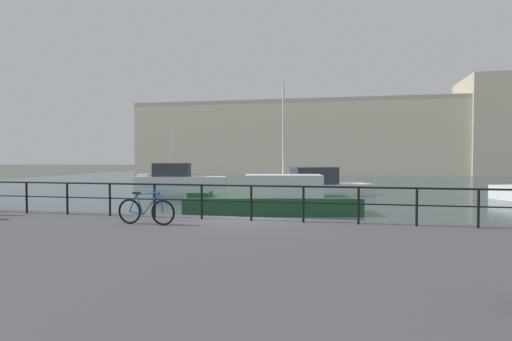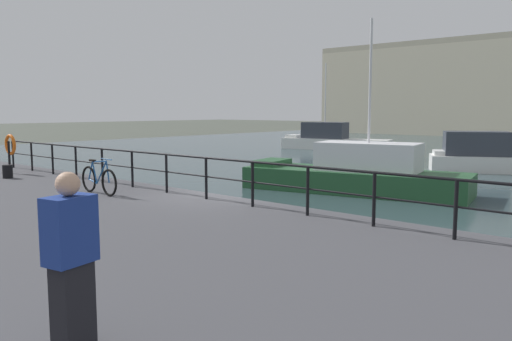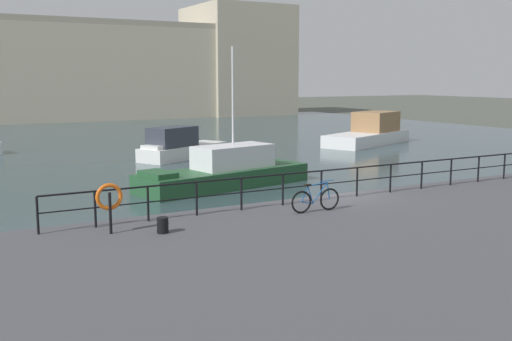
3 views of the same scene
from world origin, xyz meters
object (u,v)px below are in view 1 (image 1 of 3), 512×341
(moored_cabin_cruiser, at_px, (274,199))
(moored_harbor_tender, at_px, (322,185))
(harbor_building, at_px, (365,137))
(moored_small_launch, at_px, (178,177))
(parked_bicycle, at_px, (146,211))

(moored_cabin_cruiser, bearing_deg, moored_harbor_tender, -111.20)
(harbor_building, xyz_separation_m, moored_harbor_tender, (-4.51, -41.91, -5.31))
(harbor_building, bearing_deg, moored_harbor_tender, -96.14)
(moored_harbor_tender, height_order, moored_cabin_cruiser, moored_cabin_cruiser)
(moored_harbor_tender, distance_m, moored_cabin_cruiser, 10.69)
(harbor_building, xyz_separation_m, moored_small_launch, (-19.31, -34.08, -5.29))
(harbor_building, relative_size, parked_bicycle, 37.61)
(moored_small_launch, bearing_deg, parked_bicycle, 99.20)
(moored_harbor_tender, xyz_separation_m, parked_bicycle, (-3.68, -20.87, 0.56))
(moored_cabin_cruiser, bearing_deg, parked_bicycle, 68.28)
(moored_harbor_tender, distance_m, parked_bicycle, 21.19)
(moored_small_launch, bearing_deg, harbor_building, -131.52)
(moored_small_launch, relative_size, moored_harbor_tender, 1.33)
(moored_harbor_tender, bearing_deg, parked_bicycle, 53.09)
(moored_harbor_tender, xyz_separation_m, moored_cabin_cruiser, (-1.81, -10.54, -0.09))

